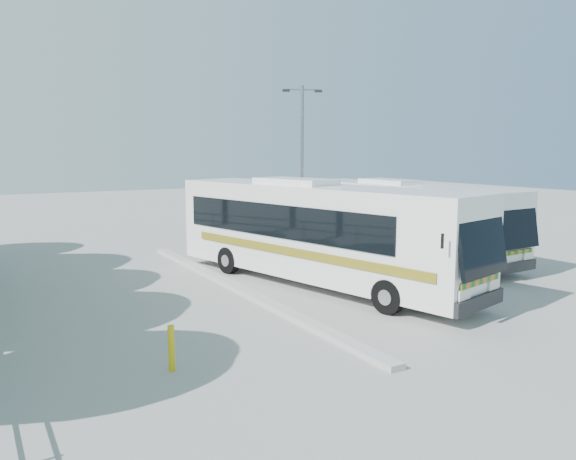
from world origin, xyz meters
TOP-DOWN VIEW (x-y plane):
  - ground at (0.00, 0.00)m, footprint 100.00×100.00m
  - kerb_divider at (-2.30, 2.00)m, footprint 0.40×16.00m
  - coach_main at (0.40, 1.35)m, footprint 5.23×12.39m
  - coach_adjacent at (6.37, 3.70)m, footprint 2.84×11.28m
  - lamppost at (3.69, 7.67)m, footprint 1.76×0.77m
  - bollard at (-6.33, -3.58)m, footprint 0.17×0.17m

SIDE VIEW (x-z plane):
  - ground at x=0.00m, z-range 0.00..0.00m
  - kerb_divider at x=-2.30m, z-range 0.00..0.15m
  - bollard at x=-6.33m, z-range 0.00..0.97m
  - coach_adjacent at x=6.37m, z-range 0.15..3.25m
  - coach_main at x=0.40m, z-range 0.16..3.54m
  - lamppost at x=3.69m, z-range 0.39..7.81m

